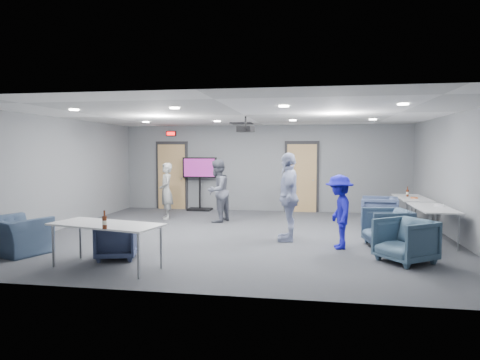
% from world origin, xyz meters
% --- Properties ---
extents(floor, '(9.00, 9.00, 0.00)m').
position_xyz_m(floor, '(0.00, 0.00, 0.00)').
color(floor, '#313338').
rests_on(floor, ground).
extents(ceiling, '(9.00, 9.00, 0.00)m').
position_xyz_m(ceiling, '(0.00, 0.00, 2.70)').
color(ceiling, white).
rests_on(ceiling, wall_back).
extents(wall_back, '(9.00, 0.02, 2.70)m').
position_xyz_m(wall_back, '(0.00, 4.00, 1.35)').
color(wall_back, slate).
rests_on(wall_back, floor).
extents(wall_front, '(9.00, 0.02, 2.70)m').
position_xyz_m(wall_front, '(0.00, -4.00, 1.35)').
color(wall_front, slate).
rests_on(wall_front, floor).
extents(wall_left, '(0.02, 8.00, 2.70)m').
position_xyz_m(wall_left, '(-4.50, 0.00, 1.35)').
color(wall_left, slate).
rests_on(wall_left, floor).
extents(wall_right, '(0.02, 8.00, 2.70)m').
position_xyz_m(wall_right, '(4.50, 0.00, 1.35)').
color(wall_right, slate).
rests_on(wall_right, floor).
extents(door_left, '(1.06, 0.17, 2.24)m').
position_xyz_m(door_left, '(-3.00, 3.95, 1.07)').
color(door_left, black).
rests_on(door_left, wall_back).
extents(door_right, '(1.06, 0.17, 2.24)m').
position_xyz_m(door_right, '(1.20, 3.95, 1.07)').
color(door_right, black).
rests_on(door_right, wall_back).
extents(exit_sign, '(0.32, 0.08, 0.16)m').
position_xyz_m(exit_sign, '(-3.00, 3.93, 2.45)').
color(exit_sign, black).
rests_on(exit_sign, wall_back).
extents(hvac_diffuser, '(0.60, 0.60, 0.03)m').
position_xyz_m(hvac_diffuser, '(-0.50, 2.80, 2.69)').
color(hvac_diffuser, black).
rests_on(hvac_diffuser, ceiling).
extents(downlights, '(6.18, 3.78, 0.02)m').
position_xyz_m(downlights, '(0.00, 0.00, 2.68)').
color(downlights, white).
rests_on(downlights, ceiling).
extents(person_a, '(0.59, 0.68, 1.56)m').
position_xyz_m(person_a, '(-2.49, 1.93, 0.78)').
color(person_a, '#959794').
rests_on(person_a, floor).
extents(person_b, '(0.85, 0.97, 1.67)m').
position_xyz_m(person_b, '(-0.98, 1.68, 0.84)').
color(person_b, slate).
rests_on(person_b, floor).
extents(person_c, '(0.51, 1.12, 1.87)m').
position_xyz_m(person_c, '(1.02, -0.39, 0.93)').
color(person_c, '#9DA7CA').
rests_on(person_c, floor).
extents(person_d, '(0.63, 0.98, 1.44)m').
position_xyz_m(person_d, '(2.03, -0.95, 0.72)').
color(person_d, '#1B1AAC').
rests_on(person_d, floor).
extents(chair_right_a, '(0.98, 0.96, 0.79)m').
position_xyz_m(chair_right_a, '(3.14, 1.37, 0.39)').
color(chair_right_a, '#3B4866').
rests_on(chair_right_a, floor).
extents(chair_right_b, '(0.96, 0.94, 0.76)m').
position_xyz_m(chair_right_b, '(2.99, -0.63, 0.38)').
color(chair_right_b, '#35475B').
rests_on(chair_right_b, floor).
extents(chair_right_c, '(1.14, 1.13, 0.75)m').
position_xyz_m(chair_right_c, '(3.08, -1.84, 0.37)').
color(chair_right_c, '#3A5164').
rests_on(chair_right_c, floor).
extents(chair_front_a, '(0.83, 0.84, 0.63)m').
position_xyz_m(chair_front_a, '(-1.88, -2.40, 0.32)').
color(chair_front_a, '#333B58').
rests_on(chair_front_a, floor).
extents(chair_front_b, '(1.31, 1.24, 0.68)m').
position_xyz_m(chair_front_b, '(-3.88, -2.40, 0.34)').
color(chair_front_b, '#334258').
rests_on(chair_front_b, floor).
extents(table_right_a, '(0.70, 1.69, 0.73)m').
position_xyz_m(table_right_a, '(4.00, 1.87, 0.68)').
color(table_right_a, '#B4B7B9').
rests_on(table_right_a, floor).
extents(table_right_b, '(0.70, 1.67, 0.73)m').
position_xyz_m(table_right_b, '(4.00, -0.03, 0.68)').
color(table_right_b, '#B4B7B9').
rests_on(table_right_b, floor).
extents(table_front_left, '(1.97, 1.17, 0.73)m').
position_xyz_m(table_front_left, '(-1.78, -3.00, 0.69)').
color(table_front_left, '#B4B7B9').
rests_on(table_front_left, floor).
extents(bottle_front, '(0.07, 0.07, 0.28)m').
position_xyz_m(bottle_front, '(-1.58, -3.45, 0.83)').
color(bottle_front, '#4E1F0D').
rests_on(bottle_front, table_front_left).
extents(bottle_right, '(0.07, 0.07, 0.26)m').
position_xyz_m(bottle_right, '(3.92, 2.03, 0.83)').
color(bottle_right, '#4E1F0D').
rests_on(bottle_right, table_right_a).
extents(snack_box, '(0.18, 0.13, 0.04)m').
position_xyz_m(snack_box, '(3.99, 1.59, 0.75)').
color(snack_box, '#BC5B2F').
rests_on(snack_box, table_right_a).
extents(wrapper, '(0.22, 0.18, 0.04)m').
position_xyz_m(wrapper, '(4.16, 0.12, 0.75)').
color(wrapper, white).
rests_on(wrapper, table_right_b).
extents(tv_stand, '(1.10, 0.52, 1.69)m').
position_xyz_m(tv_stand, '(-2.01, 3.75, 0.96)').
color(tv_stand, black).
rests_on(tv_stand, floor).
extents(projector, '(0.40, 0.37, 0.36)m').
position_xyz_m(projector, '(-0.01, 0.34, 2.40)').
color(projector, black).
rests_on(projector, ceiling).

